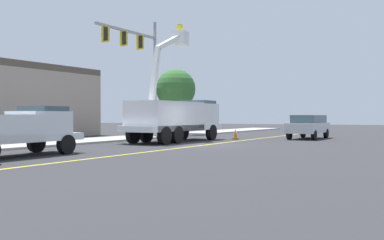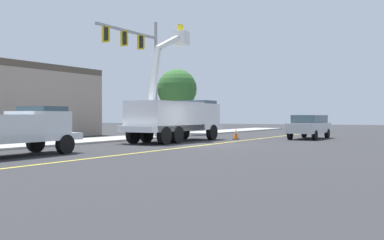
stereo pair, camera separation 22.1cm
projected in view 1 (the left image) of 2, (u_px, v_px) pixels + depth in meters
name	position (u px, v px, depth m)	size (l,w,h in m)	color
ground	(205.00, 145.00, 24.78)	(120.00, 120.00, 0.00)	#2D2D30
sidewalk_far_side	(98.00, 140.00, 28.85)	(60.00, 3.60, 0.12)	#9E9E99
lane_centre_stripe	(205.00, 145.00, 24.78)	(50.00, 0.16, 0.01)	yellow
utility_bucket_truck	(176.00, 116.00, 28.23)	(8.44, 3.47, 7.68)	white
service_pickup_truck	(14.00, 129.00, 17.83)	(5.81, 2.76, 2.06)	silver
passing_minivan	(308.00, 125.00, 31.48)	(4.99, 2.47, 1.69)	silver
traffic_cone_mid_front	(235.00, 134.00, 30.80)	(0.40, 0.40, 0.76)	black
traffic_signal_mast	(139.00, 57.00, 30.88)	(6.36, 1.05, 8.54)	gray
street_tree_right	(176.00, 89.00, 38.26)	(3.45, 3.45, 5.70)	brown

